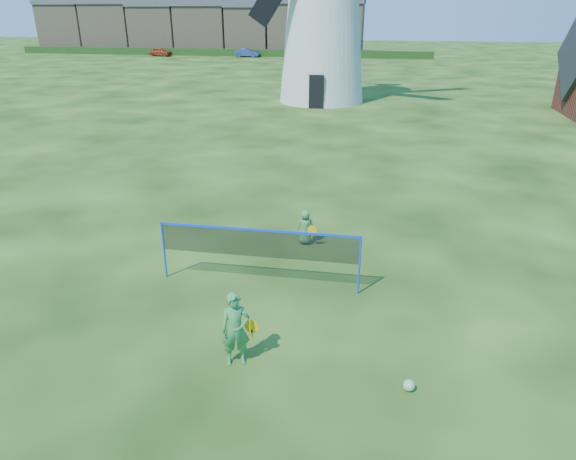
# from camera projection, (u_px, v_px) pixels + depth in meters

# --- Properties ---
(ground) EXTENTS (220.00, 220.00, 0.00)m
(ground) POSITION_uv_depth(u_px,v_px,m) (277.00, 293.00, 12.82)
(ground) COLOR black
(ground) RESTS_ON ground
(windmill) EXTENTS (13.54, 6.23, 18.79)m
(windmill) POSITION_uv_depth(u_px,v_px,m) (323.00, 7.00, 36.45)
(windmill) COLOR white
(windmill) RESTS_ON ground
(badminton_net) EXTENTS (5.05, 0.05, 1.55)m
(badminton_net) POSITION_uv_depth(u_px,v_px,m) (258.00, 244.00, 12.75)
(badminton_net) COLOR blue
(badminton_net) RESTS_ON ground
(player_girl) EXTENTS (0.75, 0.54, 1.56)m
(player_girl) POSITION_uv_depth(u_px,v_px,m) (236.00, 329.00, 10.01)
(player_girl) COLOR #388D47
(player_girl) RESTS_ON ground
(player_boy) EXTENTS (0.65, 0.44, 1.06)m
(player_boy) POSITION_uv_depth(u_px,v_px,m) (306.00, 227.00, 15.31)
(player_boy) COLOR #41884C
(player_boy) RESTS_ON ground
(play_ball) EXTENTS (0.22, 0.22, 0.22)m
(play_ball) POSITION_uv_depth(u_px,v_px,m) (409.00, 385.00, 9.51)
(play_ball) COLOR green
(play_ball) RESTS_ON ground
(terraced_houses) EXTENTS (51.16, 8.40, 8.05)m
(terraced_houses) POSITION_uv_depth(u_px,v_px,m) (199.00, 25.00, 80.61)
(terraced_houses) COLOR #968564
(terraced_houses) RESTS_ON ground
(hedge) EXTENTS (62.00, 0.80, 1.00)m
(hedge) POSITION_uv_depth(u_px,v_px,m) (217.00, 52.00, 75.83)
(hedge) COLOR #193814
(hedge) RESTS_ON ground
(car_left) EXTENTS (3.77, 2.27, 1.20)m
(car_left) POSITION_uv_depth(u_px,v_px,m) (161.00, 52.00, 75.22)
(car_left) COLOR #98341B
(car_left) RESTS_ON ground
(car_right) EXTENTS (3.54, 1.24, 1.16)m
(car_right) POSITION_uv_depth(u_px,v_px,m) (247.00, 53.00, 73.97)
(car_right) COLOR navy
(car_right) RESTS_ON ground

